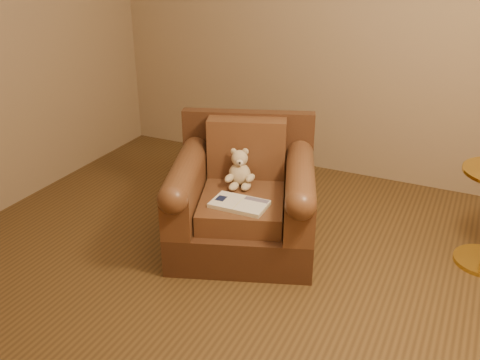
% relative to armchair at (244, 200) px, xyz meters
% --- Properties ---
extents(floor, '(4.00, 4.00, 0.00)m').
position_rel_armchair_xyz_m(floor, '(0.20, -0.60, -0.31)').
color(floor, brown).
rests_on(floor, ground).
extents(armchair, '(1.12, 1.09, 0.80)m').
position_rel_armchair_xyz_m(armchair, '(0.00, 0.00, 0.00)').
color(armchair, '#452717').
rests_on(armchair, floor).
extents(teddy_bear, '(0.18, 0.21, 0.25)m').
position_rel_armchair_xyz_m(teddy_bear, '(-0.05, 0.06, 0.17)').
color(teddy_bear, '#CFB791').
rests_on(teddy_bear, armchair).
extents(guidebook, '(0.34, 0.21, 0.03)m').
position_rel_armchair_xyz_m(guidebook, '(0.07, -0.21, 0.09)').
color(guidebook, beige).
rests_on(guidebook, armchair).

